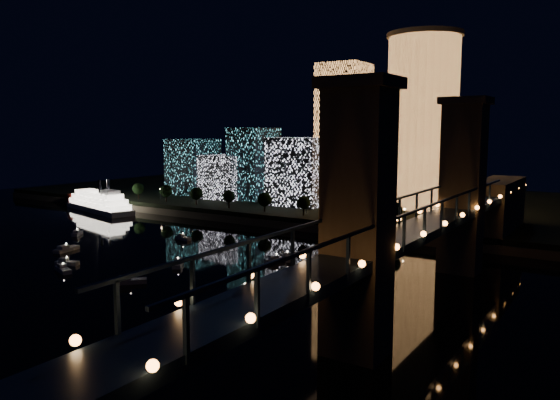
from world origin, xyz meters
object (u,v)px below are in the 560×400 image
at_px(tower_cylindrical, 422,121).
at_px(tower_rectangular, 343,135).
at_px(truss_bridge, 404,245).
at_px(riverboat, 97,202).

distance_m(tower_cylindrical, tower_rectangular, 36.74).
relative_size(tower_rectangular, truss_bridge, 0.25).
height_order(tower_cylindrical, tower_rectangular, tower_cylindrical).
height_order(tower_rectangular, truss_bridge, tower_rectangular).
bearing_deg(riverboat, tower_cylindrical, 25.44).
bearing_deg(truss_bridge, tower_rectangular, 121.71).
height_order(tower_cylindrical, truss_bridge, tower_cylindrical).
bearing_deg(riverboat, tower_rectangular, 26.96).
bearing_deg(truss_bridge, riverboat, 160.14).
bearing_deg(tower_rectangular, riverboat, -153.04).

